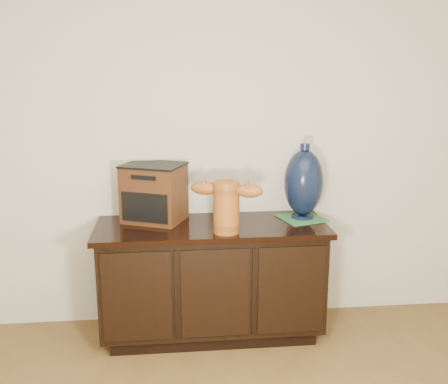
{
  "coord_description": "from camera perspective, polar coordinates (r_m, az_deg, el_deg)",
  "views": [
    {
      "loc": [
        -0.25,
        -0.92,
        1.75
      ],
      "look_at": [
        0.07,
        2.18,
        0.98
      ],
      "focal_mm": 42.0,
      "sensor_mm": 36.0,
      "label": 1
    }
  ],
  "objects": [
    {
      "name": "room",
      "position": [
        1.05,
        8.36,
        -11.36
      ],
      "size": [
        5.0,
        5.0,
        5.0
      ],
      "color": "brown",
      "rests_on": "ground"
    },
    {
      "name": "spray_can",
      "position": [
        3.47,
        0.51,
        -1.35
      ],
      "size": [
        0.06,
        0.06,
        0.17
      ],
      "color": "#4F0D14",
      "rests_on": "sideboard"
    },
    {
      "name": "sideboard",
      "position": [
        3.44,
        -1.34,
        -9.45
      ],
      "size": [
        1.46,
        0.56,
        0.75
      ],
      "color": "black",
      "rests_on": "ground"
    },
    {
      "name": "tv_radio",
      "position": [
        3.38,
        -7.61,
        -0.07
      ],
      "size": [
        0.46,
        0.42,
        0.37
      ],
      "rotation": [
        0.0,
        0.0,
        -0.41
      ],
      "color": "#442311",
      "rests_on": "sideboard"
    },
    {
      "name": "green_mat",
      "position": [
        3.47,
        8.44,
        -2.83
      ],
      "size": [
        0.33,
        0.33,
        0.01
      ],
      "primitive_type": "cube",
      "rotation": [
        0.0,
        0.0,
        0.28
      ],
      "color": "#2F6A38",
      "rests_on": "sideboard"
    },
    {
      "name": "lamp_base",
      "position": [
        3.41,
        8.66,
        0.98
      ],
      "size": [
        0.31,
        0.31,
        0.49
      ],
      "rotation": [
        0.0,
        0.0,
        0.28
      ],
      "color": "black",
      "rests_on": "green_mat"
    },
    {
      "name": "terracotta_vessel",
      "position": [
        3.11,
        0.25,
        -1.31
      ],
      "size": [
        0.44,
        0.23,
        0.31
      ],
      "rotation": [
        0.0,
        0.0,
        -0.35
      ],
      "color": "#A0571D",
      "rests_on": "sideboard"
    }
  ]
}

